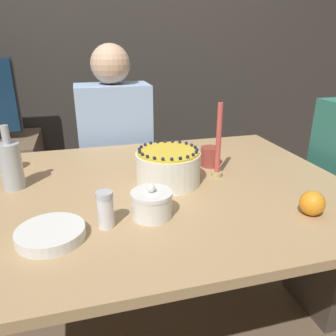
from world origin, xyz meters
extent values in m
cube|color=#38332D|center=(0.00, 1.40, 1.30)|extent=(8.00, 0.05, 2.60)
cube|color=tan|center=(0.00, 0.00, 0.74)|extent=(1.48, 1.08, 0.03)
cylinder|color=tan|center=(0.68, 0.48, 0.36)|extent=(0.07, 0.07, 0.73)
cylinder|color=white|center=(0.07, 0.02, 0.82)|extent=(0.24, 0.24, 0.12)
cylinder|color=yellow|center=(0.07, 0.02, 0.88)|extent=(0.23, 0.23, 0.01)
sphere|color=#191E3D|center=(0.18, 0.02, 0.89)|extent=(0.01, 0.01, 0.01)
sphere|color=#191E3D|center=(0.18, 0.05, 0.89)|extent=(0.01, 0.01, 0.01)
sphere|color=#191E3D|center=(0.16, 0.08, 0.89)|extent=(0.01, 0.01, 0.01)
sphere|color=#191E3D|center=(0.14, 0.10, 0.89)|extent=(0.01, 0.01, 0.01)
sphere|color=#191E3D|center=(0.12, 0.11, 0.89)|extent=(0.01, 0.01, 0.01)
sphere|color=#191E3D|center=(0.09, 0.12, 0.89)|extent=(0.01, 0.01, 0.01)
sphere|color=#191E3D|center=(0.06, 0.12, 0.89)|extent=(0.01, 0.01, 0.01)
sphere|color=#191E3D|center=(0.03, 0.11, 0.89)|extent=(0.01, 0.01, 0.01)
sphere|color=#191E3D|center=(0.01, 0.10, 0.89)|extent=(0.01, 0.01, 0.01)
sphere|color=#191E3D|center=(-0.01, 0.08, 0.89)|extent=(0.01, 0.01, 0.01)
sphere|color=#191E3D|center=(-0.03, 0.05, 0.89)|extent=(0.01, 0.01, 0.01)
sphere|color=#191E3D|center=(-0.03, 0.02, 0.89)|extent=(0.01, 0.01, 0.01)
sphere|color=#191E3D|center=(-0.03, -0.01, 0.89)|extent=(0.01, 0.01, 0.01)
sphere|color=#191E3D|center=(-0.01, -0.04, 0.89)|extent=(0.01, 0.01, 0.01)
sphere|color=#191E3D|center=(0.01, -0.06, 0.89)|extent=(0.01, 0.01, 0.01)
sphere|color=#191E3D|center=(0.03, -0.08, 0.89)|extent=(0.01, 0.01, 0.01)
sphere|color=#191E3D|center=(0.06, -0.09, 0.89)|extent=(0.01, 0.01, 0.01)
sphere|color=#191E3D|center=(0.09, -0.09, 0.89)|extent=(0.01, 0.01, 0.01)
sphere|color=#191E3D|center=(0.12, -0.08, 0.89)|extent=(0.01, 0.01, 0.01)
sphere|color=#191E3D|center=(0.14, -0.06, 0.89)|extent=(0.01, 0.01, 0.01)
sphere|color=#191E3D|center=(0.16, -0.04, 0.89)|extent=(0.01, 0.01, 0.01)
sphere|color=#191E3D|center=(0.18, -0.01, 0.89)|extent=(0.01, 0.01, 0.01)
cylinder|color=white|center=(-0.04, -0.21, 0.79)|extent=(0.12, 0.12, 0.07)
cylinder|color=white|center=(-0.04, -0.21, 0.83)|extent=(0.13, 0.13, 0.01)
sphere|color=white|center=(-0.04, -0.21, 0.85)|extent=(0.02, 0.02, 0.02)
cylinder|color=white|center=(-0.18, -0.24, 0.80)|extent=(0.05, 0.05, 0.09)
cylinder|color=silver|center=(-0.18, -0.24, 0.86)|extent=(0.05, 0.05, 0.02)
cylinder|color=white|center=(-0.33, -0.26, 0.76)|extent=(0.18, 0.18, 0.01)
cylinder|color=white|center=(-0.33, -0.26, 0.77)|extent=(0.18, 0.18, 0.01)
cylinder|color=white|center=(-0.33, -0.26, 0.78)|extent=(0.18, 0.18, 0.01)
cylinder|color=white|center=(-0.33, -0.26, 0.79)|extent=(0.18, 0.18, 0.01)
cylinder|color=tan|center=(0.28, 0.03, 0.77)|extent=(0.04, 0.04, 0.02)
cylinder|color=#CC4C47|center=(0.28, 0.03, 0.91)|extent=(0.02, 0.02, 0.27)
cylinder|color=#B2B7BC|center=(-0.48, 0.12, 0.84)|extent=(0.08, 0.08, 0.17)
cylinder|color=#B2B7BC|center=(-0.48, 0.12, 0.96)|extent=(0.03, 0.03, 0.07)
cylinder|color=#993D33|center=(0.30, 0.15, 0.80)|extent=(0.08, 0.08, 0.08)
sphere|color=orange|center=(0.44, -0.33, 0.80)|extent=(0.08, 0.08, 0.08)
sphere|color=orange|center=(-0.52, 0.33, 0.80)|extent=(0.08, 0.08, 0.08)
cube|color=#595960|center=(-0.04, 0.74, 0.23)|extent=(0.34, 0.34, 0.45)
cube|color=#99B7E0|center=(-0.04, 0.74, 0.75)|extent=(0.40, 0.24, 0.59)
sphere|color=#D8AD8C|center=(-0.04, 0.74, 1.14)|extent=(0.21, 0.21, 0.21)
camera|label=1|loc=(-0.22, -1.08, 1.26)|focal=35.00mm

